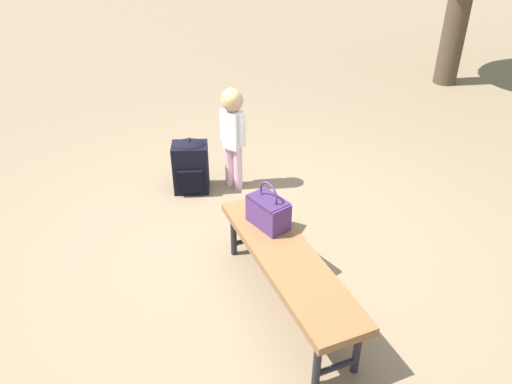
% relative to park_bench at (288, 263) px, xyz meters
% --- Properties ---
extents(ground_plane, '(40.00, 40.00, 0.00)m').
position_rel_park_bench_xyz_m(ground_plane, '(0.77, 0.12, -0.39)').
color(ground_plane, '#7F6B51').
rests_on(ground_plane, ground).
extents(park_bench, '(1.63, 0.57, 0.45)m').
position_rel_park_bench_xyz_m(park_bench, '(0.00, 0.00, 0.00)').
color(park_bench, brown).
rests_on(park_bench, ground).
extents(handbag, '(0.36, 0.28, 0.37)m').
position_rel_park_bench_xyz_m(handbag, '(0.39, 0.02, 0.18)').
color(handbag, '#4C2D66').
rests_on(handbag, park_bench).
extents(child_standing, '(0.23, 0.21, 1.04)m').
position_rel_park_bench_xyz_m(child_standing, '(1.72, -0.05, 0.30)').
color(child_standing, '#E5B2C6').
rests_on(child_standing, ground).
extents(backpack_large, '(0.35, 0.39, 0.57)m').
position_rel_park_bench_xyz_m(backpack_large, '(1.79, 0.36, -0.11)').
color(backpack_large, black).
rests_on(backpack_large, ground).
extents(backpack_small, '(0.22, 0.21, 0.29)m').
position_rel_park_bench_xyz_m(backpack_small, '(0.89, -0.24, -0.25)').
color(backpack_small, black).
rests_on(backpack_small, ground).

